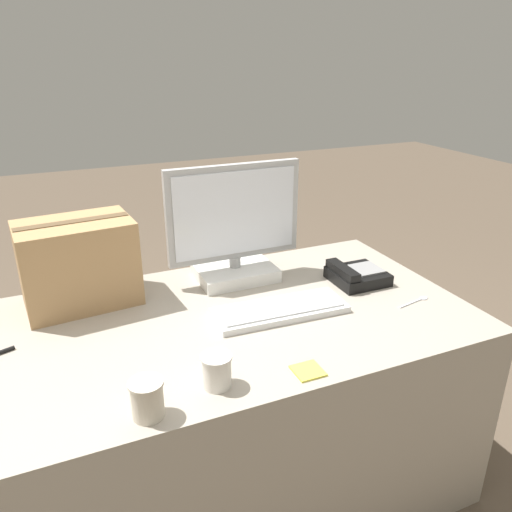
% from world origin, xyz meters
% --- Properties ---
extents(ground_plane, '(12.00, 12.00, 0.00)m').
position_xyz_m(ground_plane, '(0.00, 0.00, 0.00)').
color(ground_plane, brown).
extents(office_desk, '(1.80, 0.90, 0.73)m').
position_xyz_m(office_desk, '(0.00, 0.00, 0.37)').
color(office_desk, '#A89E8E').
rests_on(office_desk, ground_plane).
extents(monitor, '(0.51, 0.23, 0.45)m').
position_xyz_m(monitor, '(0.22, 0.28, 0.91)').
color(monitor, white).
rests_on(monitor, office_desk).
extents(keyboard, '(0.46, 0.19, 0.03)m').
position_xyz_m(keyboard, '(0.26, -0.05, 0.74)').
color(keyboard, silver).
rests_on(keyboard, office_desk).
extents(desk_phone, '(0.20, 0.19, 0.07)m').
position_xyz_m(desk_phone, '(0.63, 0.06, 0.76)').
color(desk_phone, black).
rests_on(desk_phone, office_desk).
extents(paper_cup_left, '(0.08, 0.08, 0.10)m').
position_xyz_m(paper_cup_left, '(-0.26, -0.38, 0.78)').
color(paper_cup_left, beige).
rests_on(paper_cup_left, office_desk).
extents(paper_cup_right, '(0.08, 0.08, 0.09)m').
position_xyz_m(paper_cup_right, '(-0.07, -0.33, 0.78)').
color(paper_cup_right, white).
rests_on(paper_cup_right, office_desk).
extents(spoon, '(0.15, 0.04, 0.00)m').
position_xyz_m(spoon, '(0.75, -0.16, 0.73)').
color(spoon, silver).
rests_on(spoon, office_desk).
extents(cardboard_box, '(0.39, 0.28, 0.30)m').
position_xyz_m(cardboard_box, '(-0.34, 0.30, 0.88)').
color(cardboard_box, tan).
rests_on(cardboard_box, office_desk).
extents(sticky_note_pad, '(0.08, 0.08, 0.01)m').
position_xyz_m(sticky_note_pad, '(0.18, -0.37, 0.73)').
color(sticky_note_pad, '#E5DB4C').
rests_on(sticky_note_pad, office_desk).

